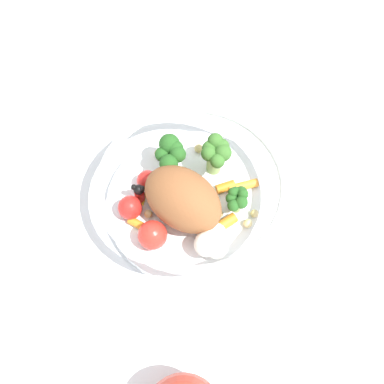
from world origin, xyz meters
TOP-DOWN VIEW (x-y plane):
  - ground_plane at (0.00, 0.00)m, footprint 2.40×2.40m
  - food_container at (-0.01, -0.01)m, footprint 0.21×0.21m

SIDE VIEW (x-z plane):
  - ground_plane at x=0.00m, z-range 0.00..0.00m
  - food_container at x=-0.01m, z-range 0.00..0.07m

